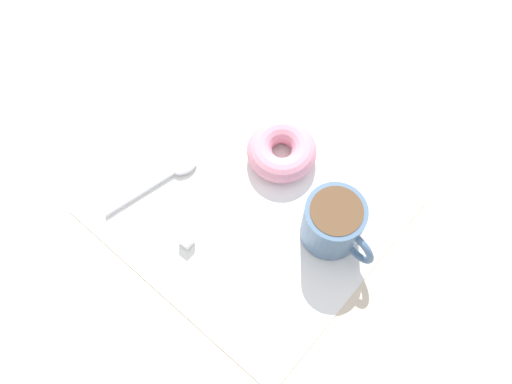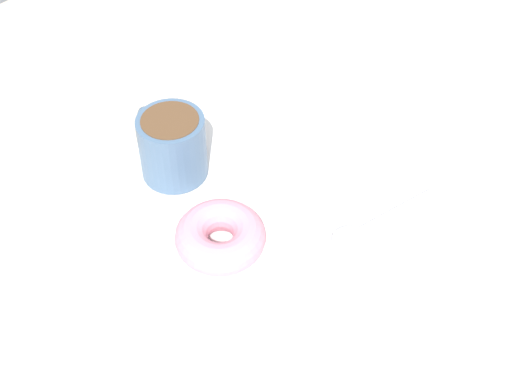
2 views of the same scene
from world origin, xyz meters
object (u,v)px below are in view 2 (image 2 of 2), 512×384
(spoon, at_px, (360,228))
(donut, at_px, (220,237))
(sugar_cube, at_px, (332,160))
(coffee_cup, at_px, (172,145))

(spoon, bearing_deg, donut, -38.66)
(donut, xyz_separation_m, sugar_cube, (-0.18, 0.01, -0.01))
(donut, height_order, sugar_cube, donut)
(spoon, xyz_separation_m, sugar_cube, (-0.06, -0.09, 0.00))
(spoon, height_order, sugar_cube, sugar_cube)
(spoon, distance_m, sugar_cube, 0.10)
(coffee_cup, xyz_separation_m, sugar_cube, (-0.13, 0.13, -0.03))
(donut, xyz_separation_m, spoon, (-0.12, 0.10, -0.01))
(coffee_cup, relative_size, spoon, 0.74)
(coffee_cup, distance_m, sugar_cube, 0.19)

